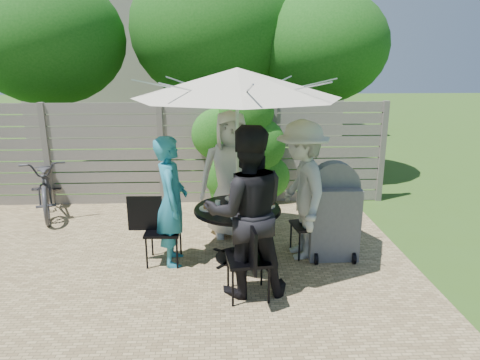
{
  "coord_description": "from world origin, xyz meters",
  "views": [
    {
      "loc": [
        1.03,
        -4.51,
        2.53
      ],
      "look_at": [
        1.3,
        0.85,
        1.03
      ],
      "focal_mm": 32.0,
      "sensor_mm": 36.0,
      "label": 1
    }
  ],
  "objects_px": {
    "chair_left": "(163,243)",
    "plate_left": "(209,207)",
    "chair_right": "(309,237)",
    "glass_front": "(249,209)",
    "plate_back": "(234,197)",
    "coffee_cup": "(243,198)",
    "bicycle": "(47,185)",
    "person_left": "(172,202)",
    "patio_table": "(237,223)",
    "person_front": "(247,212)",
    "plate_right": "(265,205)",
    "plate_front": "(241,215)",
    "glass_left": "(218,206)",
    "umbrella": "(237,83)",
    "chair_back": "(230,213)",
    "person_right": "(301,191)",
    "person_back": "(231,175)",
    "syrup_jug": "(232,201)",
    "glass_right": "(256,199)",
    "bbq_grill": "(332,214)",
    "chair_front": "(248,275)",
    "plate_extra": "(255,213)"
  },
  "relations": [
    {
      "from": "chair_back",
      "to": "plate_front",
      "type": "xyz_separation_m",
      "value": [
        0.1,
        -1.32,
        0.44
      ]
    },
    {
      "from": "person_front",
      "to": "glass_front",
      "type": "relative_size",
      "value": 13.61
    },
    {
      "from": "plate_back",
      "to": "person_front",
      "type": "bearing_deg",
      "value": -85.7
    },
    {
      "from": "chair_left",
      "to": "glass_front",
      "type": "xyz_separation_m",
      "value": [
        1.09,
        -0.18,
        0.52
      ]
    },
    {
      "from": "patio_table",
      "to": "glass_front",
      "type": "height_order",
      "value": "glass_front"
    },
    {
      "from": "chair_back",
      "to": "person_left",
      "type": "height_order",
      "value": "person_left"
    },
    {
      "from": "umbrella",
      "to": "chair_left",
      "type": "bearing_deg",
      "value": -175.8
    },
    {
      "from": "chair_back",
      "to": "person_left",
      "type": "bearing_deg",
      "value": -39.18
    },
    {
      "from": "chair_right",
      "to": "coffee_cup",
      "type": "bearing_deg",
      "value": -17.87
    },
    {
      "from": "chair_left",
      "to": "plate_left",
      "type": "distance_m",
      "value": 0.77
    },
    {
      "from": "patio_table",
      "to": "coffee_cup",
      "type": "distance_m",
      "value": 0.37
    },
    {
      "from": "person_back",
      "to": "person_left",
      "type": "height_order",
      "value": "person_back"
    },
    {
      "from": "glass_right",
      "to": "coffee_cup",
      "type": "relative_size",
      "value": 1.17
    },
    {
      "from": "person_front",
      "to": "plate_right",
      "type": "xyz_separation_m",
      "value": [
        0.3,
        0.85,
        -0.21
      ]
    },
    {
      "from": "person_back",
      "to": "bicycle",
      "type": "bearing_deg",
      "value": 155.84
    },
    {
      "from": "plate_right",
      "to": "person_back",
      "type": "bearing_deg",
      "value": 117.75
    },
    {
      "from": "chair_back",
      "to": "plate_back",
      "type": "distance_m",
      "value": 0.75
    },
    {
      "from": "person_back",
      "to": "chair_front",
      "type": "xyz_separation_m",
      "value": [
        0.14,
        -1.79,
        -0.65
      ]
    },
    {
      "from": "umbrella",
      "to": "person_left",
      "type": "bearing_deg",
      "value": -175.7
    },
    {
      "from": "plate_left",
      "to": "bicycle",
      "type": "xyz_separation_m",
      "value": [
        -2.8,
        1.97,
        -0.24
      ]
    },
    {
      "from": "glass_front",
      "to": "plate_extra",
      "type": "bearing_deg",
      "value": -23.97
    },
    {
      "from": "glass_left",
      "to": "plate_back",
      "type": "bearing_deg",
      "value": 65.12
    },
    {
      "from": "plate_right",
      "to": "person_left",
      "type": "bearing_deg",
      "value": -175.7
    },
    {
      "from": "plate_left",
      "to": "bicycle",
      "type": "height_order",
      "value": "bicycle"
    },
    {
      "from": "bicycle",
      "to": "chair_left",
      "type": "bearing_deg",
      "value": -62.38
    },
    {
      "from": "umbrella",
      "to": "chair_right",
      "type": "xyz_separation_m",
      "value": [
        0.96,
        0.07,
        -2.01
      ]
    },
    {
      "from": "umbrella",
      "to": "patio_table",
      "type": "bearing_deg",
      "value": 90.0
    },
    {
      "from": "umbrella",
      "to": "bbq_grill",
      "type": "xyz_separation_m",
      "value": [
        1.24,
        0.03,
        -1.68
      ]
    },
    {
      "from": "bicycle",
      "to": "person_left",
      "type": "bearing_deg",
      "value": -60.56
    },
    {
      "from": "plate_back",
      "to": "coffee_cup",
      "type": "distance_m",
      "value": 0.18
    },
    {
      "from": "glass_left",
      "to": "syrup_jug",
      "type": "relative_size",
      "value": 0.88
    },
    {
      "from": "chair_back",
      "to": "person_front",
      "type": "distance_m",
      "value": 1.91
    },
    {
      "from": "plate_extra",
      "to": "coffee_cup",
      "type": "relative_size",
      "value": 2.0
    },
    {
      "from": "plate_front",
      "to": "glass_left",
      "type": "bearing_deg",
      "value": 139.8
    },
    {
      "from": "plate_left",
      "to": "coffee_cup",
      "type": "bearing_deg",
      "value": 29.86
    },
    {
      "from": "umbrella",
      "to": "person_front",
      "type": "bearing_deg",
      "value": -85.7
    },
    {
      "from": "plate_back",
      "to": "glass_right",
      "type": "xyz_separation_m",
      "value": [
        0.28,
        -0.23,
        0.05
      ]
    },
    {
      "from": "person_right",
      "to": "plate_left",
      "type": "distance_m",
      "value": 1.2
    },
    {
      "from": "person_front",
      "to": "plate_left",
      "type": "bearing_deg",
      "value": -66.55
    },
    {
      "from": "chair_left",
      "to": "plate_left",
      "type": "bearing_deg",
      "value": 6.06
    },
    {
      "from": "umbrella",
      "to": "syrup_jug",
      "type": "relative_size",
      "value": 16.97
    },
    {
      "from": "chair_right",
      "to": "glass_front",
      "type": "xyz_separation_m",
      "value": [
        -0.84,
        -0.32,
        0.53
      ]
    },
    {
      "from": "person_front",
      "to": "plate_right",
      "type": "relative_size",
      "value": 7.33
    },
    {
      "from": "bicycle",
      "to": "glass_right",
      "type": "bearing_deg",
      "value": -47.94
    },
    {
      "from": "person_right",
      "to": "plate_back",
      "type": "distance_m",
      "value": 0.92
    },
    {
      "from": "glass_left",
      "to": "bicycle",
      "type": "bearing_deg",
      "value": 144.55
    },
    {
      "from": "umbrella",
      "to": "person_left",
      "type": "xyz_separation_m",
      "value": [
        -0.83,
        -0.06,
        -1.44
      ]
    },
    {
      "from": "chair_back",
      "to": "glass_left",
      "type": "relative_size",
      "value": 7.14
    },
    {
      "from": "chair_front",
      "to": "plate_front",
      "type": "bearing_deg",
      "value": -1.73
    },
    {
      "from": "patio_table",
      "to": "person_back",
      "type": "relative_size",
      "value": 0.63
    }
  ]
}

